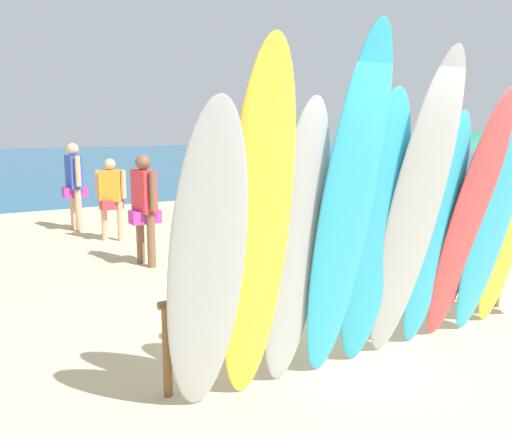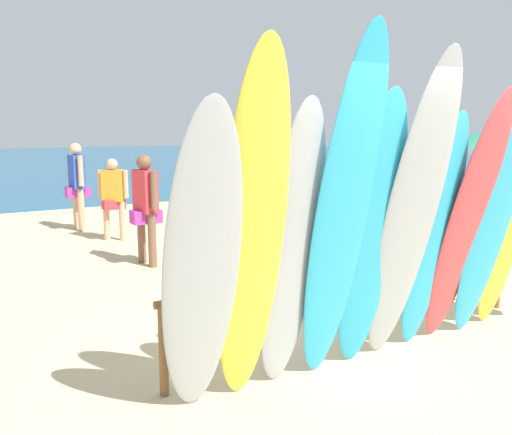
{
  "view_description": "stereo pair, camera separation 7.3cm",
  "coord_description": "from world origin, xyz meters",
  "px_view_note": "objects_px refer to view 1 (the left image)",
  "views": [
    {
      "loc": [
        -3.39,
        -3.64,
        2.07
      ],
      "look_at": [
        0.0,
        2.06,
        0.92
      ],
      "focal_mm": 37.25,
      "sensor_mm": 36.0,
      "label": 1
    },
    {
      "loc": [
        -3.33,
        -3.67,
        2.07
      ],
      "look_at": [
        0.0,
        2.06,
        0.92
      ],
      "focal_mm": 37.25,
      "sensor_mm": 36.0,
      "label": 2
    }
  ],
  "objects_px": {
    "beach_umbrella": "(497,137)",
    "surfboard_teal_3": "(347,213)",
    "beachgoer_midbeach": "(144,202)",
    "surfboard_grey_0": "(207,267)",
    "beach_chair_red": "(410,231)",
    "beachgoer_by_water": "(74,181)",
    "surfboard_rack": "(367,280)",
    "surfboard_teal_8": "(495,214)",
    "surfboard_red_7": "(469,221)",
    "surfboard_teal_4": "(374,235)",
    "surfboard_teal_6": "(435,235)",
    "surfboard_grey_2": "(296,250)",
    "beachgoer_near_rack": "(111,194)",
    "surfboard_yellow_1": "(257,234)",
    "surfboard_grey_5": "(414,214)",
    "beachgoer_strolling": "(258,180)",
    "beach_chair_blue": "(484,245)",
    "surfboard_yellow_9": "(512,219)"
  },
  "relations": [
    {
      "from": "surfboard_rack",
      "to": "surfboard_teal_8",
      "type": "height_order",
      "value": "surfboard_teal_8"
    },
    {
      "from": "surfboard_red_7",
      "to": "surfboard_yellow_9",
      "type": "height_order",
      "value": "surfboard_red_7"
    },
    {
      "from": "surfboard_grey_2",
      "to": "beach_umbrella",
      "type": "relative_size",
      "value": 1.11
    },
    {
      "from": "surfboard_red_7",
      "to": "beach_chair_blue",
      "type": "height_order",
      "value": "surfboard_red_7"
    },
    {
      "from": "surfboard_rack",
      "to": "surfboard_teal_4",
      "type": "bearing_deg",
      "value": -128.8
    },
    {
      "from": "beachgoer_midbeach",
      "to": "surfboard_grey_5",
      "type": "bearing_deg",
      "value": -179.07
    },
    {
      "from": "surfboard_teal_6",
      "to": "beachgoer_by_water",
      "type": "xyz_separation_m",
      "value": [
        -1.52,
        7.64,
        -0.1
      ]
    },
    {
      "from": "surfboard_teal_4",
      "to": "surfboard_grey_5",
      "type": "distance_m",
      "value": 0.4
    },
    {
      "from": "surfboard_grey_5",
      "to": "beachgoer_strolling",
      "type": "height_order",
      "value": "surfboard_grey_5"
    },
    {
      "from": "beachgoer_midbeach",
      "to": "surfboard_yellow_1",
      "type": "bearing_deg",
      "value": 161.59
    },
    {
      "from": "beach_chair_red",
      "to": "beachgoer_by_water",
      "type": "bearing_deg",
      "value": 129.17
    },
    {
      "from": "surfboard_red_7",
      "to": "surfboard_grey_5",
      "type": "bearing_deg",
      "value": -178.01
    },
    {
      "from": "surfboard_teal_4",
      "to": "beach_umbrella",
      "type": "bearing_deg",
      "value": 30.88
    },
    {
      "from": "beach_chair_red",
      "to": "beachgoer_midbeach",
      "type": "bearing_deg",
      "value": 155.86
    },
    {
      "from": "surfboard_teal_4",
      "to": "beachgoer_midbeach",
      "type": "distance_m",
      "value": 4.38
    },
    {
      "from": "surfboard_yellow_1",
      "to": "surfboard_grey_2",
      "type": "xyz_separation_m",
      "value": [
        0.4,
        0.1,
        -0.18
      ]
    },
    {
      "from": "surfboard_rack",
      "to": "surfboard_grey_0",
      "type": "xyz_separation_m",
      "value": [
        -1.91,
        -0.52,
        0.51
      ]
    },
    {
      "from": "surfboard_rack",
      "to": "beachgoer_near_rack",
      "type": "relative_size",
      "value": 2.78
    },
    {
      "from": "surfboard_yellow_1",
      "to": "surfboard_teal_8",
      "type": "distance_m",
      "value": 2.62
    },
    {
      "from": "surfboard_yellow_1",
      "to": "surfboard_red_7",
      "type": "bearing_deg",
      "value": 5.95
    },
    {
      "from": "surfboard_red_7",
      "to": "beachgoer_strolling",
      "type": "relative_size",
      "value": 1.53
    },
    {
      "from": "surfboard_teal_3",
      "to": "beachgoer_midbeach",
      "type": "xyz_separation_m",
      "value": [
        -0.1,
        4.42,
        -0.45
      ]
    },
    {
      "from": "beach_chair_red",
      "to": "surfboard_red_7",
      "type": "bearing_deg",
      "value": -127.83
    },
    {
      "from": "beachgoer_midbeach",
      "to": "beach_chair_red",
      "type": "relative_size",
      "value": 1.99
    },
    {
      "from": "surfboard_teal_6",
      "to": "beach_umbrella",
      "type": "relative_size",
      "value": 1.08
    },
    {
      "from": "beachgoer_near_rack",
      "to": "beach_umbrella",
      "type": "distance_m",
      "value": 6.58
    },
    {
      "from": "surfboard_grey_5",
      "to": "surfboard_yellow_1",
      "type": "bearing_deg",
      "value": -179.42
    },
    {
      "from": "surfboard_grey_2",
      "to": "surfboard_teal_6",
      "type": "height_order",
      "value": "surfboard_grey_2"
    },
    {
      "from": "surfboard_grey_5",
      "to": "beachgoer_near_rack",
      "type": "distance_m",
      "value": 6.49
    },
    {
      "from": "beachgoer_midbeach",
      "to": "beachgoer_strolling",
      "type": "bearing_deg",
      "value": -66.07
    },
    {
      "from": "surfboard_rack",
      "to": "beachgoer_near_rack",
      "type": "height_order",
      "value": "beachgoer_near_rack"
    },
    {
      "from": "beach_umbrella",
      "to": "surfboard_yellow_1",
      "type": "bearing_deg",
      "value": -159.0
    },
    {
      "from": "surfboard_red_7",
      "to": "beachgoer_midbeach",
      "type": "distance_m",
      "value": 4.67
    },
    {
      "from": "beach_umbrella",
      "to": "surfboard_teal_3",
      "type": "bearing_deg",
      "value": -155.81
    },
    {
      "from": "surfboard_teal_8",
      "to": "surfboard_teal_6",
      "type": "bearing_deg",
      "value": 173.13
    },
    {
      "from": "surfboard_yellow_1",
      "to": "surfboard_grey_0",
      "type": "bearing_deg",
      "value": -176.3
    },
    {
      "from": "surfboard_teal_6",
      "to": "surfboard_grey_2",
      "type": "bearing_deg",
      "value": 179.97
    },
    {
      "from": "beachgoer_strolling",
      "to": "beach_chair_blue",
      "type": "height_order",
      "value": "beachgoer_strolling"
    },
    {
      "from": "beachgoer_midbeach",
      "to": "beachgoer_near_rack",
      "type": "xyz_separation_m",
      "value": [
        0.06,
        1.99,
        -0.09
      ]
    },
    {
      "from": "surfboard_grey_0",
      "to": "surfboard_teal_4",
      "type": "bearing_deg",
      "value": 6.98
    },
    {
      "from": "surfboard_teal_4",
      "to": "beachgoer_near_rack",
      "type": "height_order",
      "value": "surfboard_teal_4"
    },
    {
      "from": "beach_chair_blue",
      "to": "surfboard_grey_2",
      "type": "bearing_deg",
      "value": -163.98
    },
    {
      "from": "surfboard_grey_5",
      "to": "beachgoer_by_water",
      "type": "xyz_separation_m",
      "value": [
        -1.11,
        7.76,
        -0.34
      ]
    },
    {
      "from": "surfboard_teal_4",
      "to": "surfboard_yellow_9",
      "type": "distance_m",
      "value": 1.87
    },
    {
      "from": "surfboard_red_7",
      "to": "beachgoer_midbeach",
      "type": "height_order",
      "value": "surfboard_red_7"
    },
    {
      "from": "surfboard_yellow_1",
      "to": "beachgoer_near_rack",
      "type": "bearing_deg",
      "value": 89.0
    },
    {
      "from": "surfboard_teal_4",
      "to": "beachgoer_midbeach",
      "type": "xyz_separation_m",
      "value": [
        -0.46,
        4.34,
        -0.23
      ]
    },
    {
      "from": "surfboard_teal_6",
      "to": "surfboard_red_7",
      "type": "height_order",
      "value": "surfboard_red_7"
    },
    {
      "from": "beachgoer_midbeach",
      "to": "surfboard_grey_0",
      "type": "bearing_deg",
      "value": 156.79
    },
    {
      "from": "surfboard_yellow_9",
      "to": "beachgoer_midbeach",
      "type": "xyz_separation_m",
      "value": [
        -2.33,
        4.32,
        -0.19
      ]
    }
  ]
}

